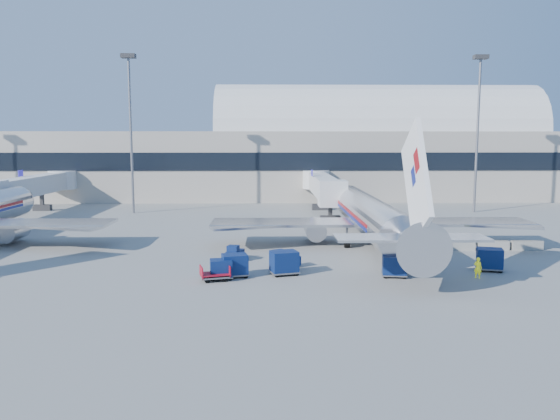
{
  "coord_description": "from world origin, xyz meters",
  "views": [
    {
      "loc": [
        -0.28,
        -49.16,
        10.49
      ],
      "look_at": [
        0.86,
        6.0,
        3.44
      ],
      "focal_mm": 35.0,
      "sensor_mm": 36.0,
      "label": 1
    }
  ],
  "objects_px": {
    "tug_left": "(235,253)",
    "cart_train_b": "(235,265)",
    "cart_train_a": "(284,262)",
    "cart_open_red": "(215,275)",
    "jetbridge_near": "(322,185)",
    "jetbridge_mid": "(35,186)",
    "cart_solo_near": "(394,266)",
    "barrier_far": "(527,245)",
    "barrier_mid": "(493,246)",
    "mast_east": "(478,110)",
    "cart_train_c": "(221,269)",
    "tug_lead": "(284,260)",
    "tug_right": "(409,258)",
    "barrier_near": "(459,246)",
    "mast_west": "(130,110)",
    "cart_solo_far": "(490,259)",
    "ramp_worker": "(478,268)"
  },
  "relations": [
    {
      "from": "tug_left",
      "to": "cart_train_b",
      "type": "xyz_separation_m",
      "value": [
        0.39,
        -5.89,
        0.31
      ]
    },
    {
      "from": "barrier_near",
      "to": "cart_train_a",
      "type": "xyz_separation_m",
      "value": [
        -17.09,
        -9.27,
        0.55
      ]
    },
    {
      "from": "barrier_far",
      "to": "cart_train_c",
      "type": "relative_size",
      "value": 1.57
    },
    {
      "from": "mast_west",
      "to": "barrier_near",
      "type": "xyz_separation_m",
      "value": [
        38.0,
        -28.0,
        -14.34
      ]
    },
    {
      "from": "barrier_mid",
      "to": "tug_right",
      "type": "bearing_deg",
      "value": -146.59
    },
    {
      "from": "mast_east",
      "to": "cart_train_c",
      "type": "relative_size",
      "value": 11.85
    },
    {
      "from": "cart_solo_near",
      "to": "barrier_mid",
      "type": "bearing_deg",
      "value": 48.32
    },
    {
      "from": "cart_train_c",
      "to": "ramp_worker",
      "type": "relative_size",
      "value": 1.18
    },
    {
      "from": "cart_solo_near",
      "to": "barrier_far",
      "type": "bearing_deg",
      "value": 41.59
    },
    {
      "from": "tug_lead",
      "to": "jetbridge_near",
      "type": "bearing_deg",
      "value": 49.87
    },
    {
      "from": "jetbridge_near",
      "to": "barrier_near",
      "type": "bearing_deg",
      "value": -70.15
    },
    {
      "from": "mast_west",
      "to": "cart_train_c",
      "type": "bearing_deg",
      "value": -67.37
    },
    {
      "from": "barrier_mid",
      "to": "tug_lead",
      "type": "bearing_deg",
      "value": -160.99
    },
    {
      "from": "tug_right",
      "to": "cart_train_c",
      "type": "height_order",
      "value": "cart_train_c"
    },
    {
      "from": "cart_train_a",
      "to": "cart_open_red",
      "type": "height_order",
      "value": "cart_train_a"
    },
    {
      "from": "cart_solo_near",
      "to": "cart_solo_far",
      "type": "xyz_separation_m",
      "value": [
        8.17,
        1.85,
        0.09
      ]
    },
    {
      "from": "barrier_far",
      "to": "cart_train_a",
      "type": "height_order",
      "value": "cart_train_a"
    },
    {
      "from": "tug_left",
      "to": "cart_train_a",
      "type": "height_order",
      "value": "cart_train_a"
    },
    {
      "from": "cart_train_b",
      "to": "tug_right",
      "type": "bearing_deg",
      "value": 0.31
    },
    {
      "from": "jetbridge_near",
      "to": "jetbridge_mid",
      "type": "relative_size",
      "value": 1.0
    },
    {
      "from": "cart_train_b",
      "to": "ramp_worker",
      "type": "relative_size",
      "value": 1.42
    },
    {
      "from": "cart_open_red",
      "to": "cart_solo_near",
      "type": "bearing_deg",
      "value": -11.86
    },
    {
      "from": "barrier_far",
      "to": "jetbridge_mid",
      "type": "bearing_deg",
      "value": 153.98
    },
    {
      "from": "tug_right",
      "to": "jetbridge_mid",
      "type": "bearing_deg",
      "value": 161.2
    },
    {
      "from": "cart_train_c",
      "to": "ramp_worker",
      "type": "xyz_separation_m",
      "value": [
        19.66,
        -0.04,
        -0.01
      ]
    },
    {
      "from": "jetbridge_mid",
      "to": "cart_train_c",
      "type": "height_order",
      "value": "jetbridge_mid"
    },
    {
      "from": "mast_east",
      "to": "tug_lead",
      "type": "relative_size",
      "value": 8.5
    },
    {
      "from": "mast_west",
      "to": "cart_solo_far",
      "type": "height_order",
      "value": "mast_west"
    },
    {
      "from": "barrier_near",
      "to": "tug_lead",
      "type": "relative_size",
      "value": 1.13
    },
    {
      "from": "tug_right",
      "to": "ramp_worker",
      "type": "height_order",
      "value": "ramp_worker"
    },
    {
      "from": "jetbridge_mid",
      "to": "mast_east",
      "type": "bearing_deg",
      "value": -0.72
    },
    {
      "from": "mast_west",
      "to": "cart_solo_near",
      "type": "bearing_deg",
      "value": -52.4
    },
    {
      "from": "cart_train_c",
      "to": "jetbridge_near",
      "type": "bearing_deg",
      "value": 65.02
    },
    {
      "from": "mast_west",
      "to": "tug_lead",
      "type": "height_order",
      "value": "mast_west"
    },
    {
      "from": "mast_west",
      "to": "tug_left",
      "type": "relative_size",
      "value": 9.61
    },
    {
      "from": "jetbridge_mid",
      "to": "cart_solo_near",
      "type": "bearing_deg",
      "value": -41.67
    },
    {
      "from": "cart_train_b",
      "to": "cart_solo_near",
      "type": "xyz_separation_m",
      "value": [
        12.31,
        -0.29,
        -0.06
      ]
    },
    {
      "from": "cart_train_a",
      "to": "cart_train_c",
      "type": "height_order",
      "value": "cart_train_a"
    },
    {
      "from": "cart_train_a",
      "to": "cart_solo_near",
      "type": "bearing_deg",
      "value": -22.22
    },
    {
      "from": "jetbridge_near",
      "to": "cart_train_b",
      "type": "height_order",
      "value": "jetbridge_near"
    },
    {
      "from": "jetbridge_mid",
      "to": "cart_open_red",
      "type": "height_order",
      "value": "jetbridge_mid"
    },
    {
      "from": "mast_east",
      "to": "cart_solo_far",
      "type": "height_order",
      "value": "mast_east"
    },
    {
      "from": "jetbridge_mid",
      "to": "barrier_mid",
      "type": "bearing_deg",
      "value": -27.35
    },
    {
      "from": "cart_train_a",
      "to": "cart_train_b",
      "type": "relative_size",
      "value": 1.09
    },
    {
      "from": "barrier_mid",
      "to": "cart_train_b",
      "type": "xyz_separation_m",
      "value": [
        -24.22,
        -9.87,
        0.49
      ]
    },
    {
      "from": "mast_east",
      "to": "barrier_mid",
      "type": "xyz_separation_m",
      "value": [
        -8.7,
        -28.0,
        -14.34
      ]
    },
    {
      "from": "cart_train_b",
      "to": "cart_open_red",
      "type": "relative_size",
      "value": 0.93
    },
    {
      "from": "tug_right",
      "to": "cart_train_b",
      "type": "distance_m",
      "value": 14.81
    },
    {
      "from": "cart_solo_near",
      "to": "barrier_near",
      "type": "bearing_deg",
      "value": 57.58
    },
    {
      "from": "barrier_far",
      "to": "cart_train_b",
      "type": "bearing_deg",
      "value": -160.26
    }
  ]
}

